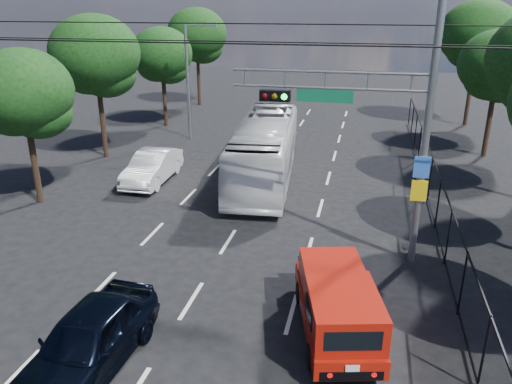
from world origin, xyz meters
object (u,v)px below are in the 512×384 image
(signal_mast, at_px, (388,107))
(white_bus, at_px, (265,149))
(navy_hatchback, at_px, (88,341))
(white_van, at_px, (152,167))
(red_pickup, at_px, (336,303))

(signal_mast, relative_size, white_bus, 0.87)
(navy_hatchback, relative_size, white_van, 1.00)
(signal_mast, distance_m, red_pickup, 6.40)
(navy_hatchback, bearing_deg, white_van, 109.99)
(signal_mast, relative_size, navy_hatchback, 2.08)
(navy_hatchback, bearing_deg, white_bus, 87.64)
(signal_mast, relative_size, white_van, 2.08)
(red_pickup, bearing_deg, navy_hatchback, -154.70)
(signal_mast, relative_size, red_pickup, 1.92)
(red_pickup, relative_size, white_van, 1.08)
(signal_mast, height_order, navy_hatchback, signal_mast)
(navy_hatchback, xyz_separation_m, white_van, (-4.04, 12.87, -0.02))
(signal_mast, distance_m, white_van, 12.87)
(navy_hatchback, distance_m, white_bus, 14.59)
(red_pickup, height_order, white_bus, white_bus)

